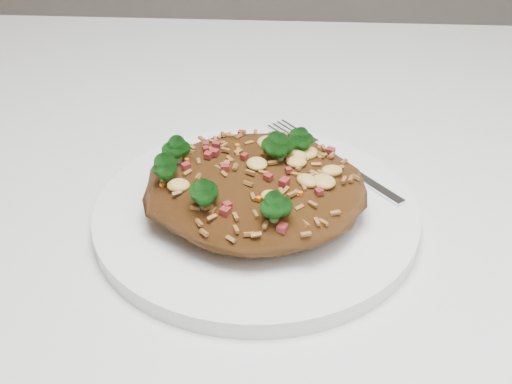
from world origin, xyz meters
The scene contains 4 objects.
dining_table centered at (0.00, 0.00, 0.66)m, with size 1.20×0.80×0.75m.
plate centered at (0.07, -0.03, 0.76)m, with size 0.26×0.26×0.01m, color white.
fried_rice centered at (0.07, -0.03, 0.79)m, with size 0.17×0.16×0.06m.
fork centered at (0.14, 0.03, 0.77)m, with size 0.12×0.13×0.00m.
Camera 1 is at (0.10, -0.48, 1.09)m, focal length 50.00 mm.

